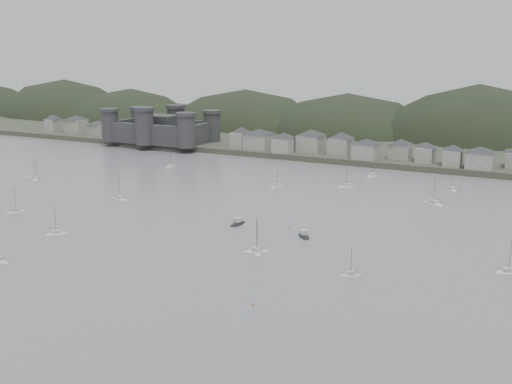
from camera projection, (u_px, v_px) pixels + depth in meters
The scene contains 9 objects.
ground at pixel (121, 275), 148.62m from camera, with size 900.00×900.00×0.00m, color slate.
far_shore_land at pixel (402, 133), 403.06m from camera, with size 900.00×250.00×3.00m, color #383D2D.
forested_ridge at pixel (399, 158), 381.73m from camera, with size 851.55×103.94×102.57m.
castle at pixel (161, 128), 355.17m from camera, with size 66.00×43.00×20.00m.
waterfront_town at pixel (451, 152), 282.30m from camera, with size 451.48×28.46×12.92m.
moored_fleet at pixel (240, 213), 206.15m from camera, with size 252.22×177.86×13.57m.
motor_launch_near at pixel (304, 236), 179.52m from camera, with size 6.87×7.38×3.78m.
motor_launch_far at pixel (238, 223), 192.66m from camera, with size 3.26×8.12×3.91m.
mooring_buoys at pixel (227, 223), 193.35m from camera, with size 197.81×110.07×0.70m.
Camera 1 is at (95.03, -108.11, 54.88)m, focal length 40.79 mm.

